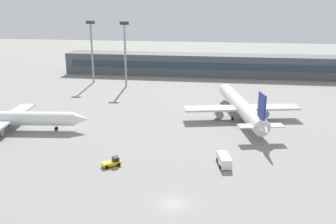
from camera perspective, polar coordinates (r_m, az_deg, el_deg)
The scene contains 8 objects.
ground_plane at distance 96.90m, azimuth 3.95°, elevation -1.87°, with size 400.00×400.00×0.00m, color gray.
terminal_building at distance 160.65m, azimuth 5.91°, elevation 7.24°, with size 121.65×12.13×9.00m.
airplane_near at distance 99.53m, azimuth -23.02°, elevation -0.92°, with size 39.12×27.41×9.67m.
airplane_mid at distance 103.09m, azimuth 11.09°, elevation 0.97°, with size 31.49×44.51×11.11m.
baggage_tug_yellow at distance 73.43m, azimuth -8.55°, elevation -7.65°, with size 3.79×3.33×1.75m.
service_van_white at distance 73.63m, azimuth 8.63°, elevation -7.31°, with size 3.13×5.50×2.08m.
floodlight_tower_west at distance 138.21m, azimuth -6.63°, elevation 9.59°, with size 3.20×0.80×23.76m.
floodlight_tower_east at distance 147.15m, azimuth -11.66°, elevation 9.78°, with size 3.20×0.80×23.67m.
Camera 1 is at (6.75, -51.57, 30.96)m, focal length 39.58 mm.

